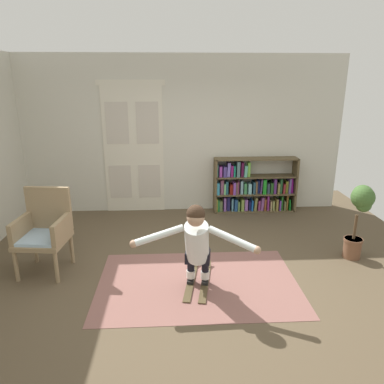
% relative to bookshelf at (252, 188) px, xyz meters
% --- Properties ---
extents(ground_plane, '(7.20, 7.20, 0.00)m').
position_rel_bookshelf_xyz_m(ground_plane, '(-1.31, -2.39, -0.46)').
color(ground_plane, brown).
extents(back_wall, '(6.00, 0.10, 2.90)m').
position_rel_bookshelf_xyz_m(back_wall, '(-1.31, 0.21, 0.99)').
color(back_wall, beige).
rests_on(back_wall, ground).
extents(double_door, '(1.22, 0.05, 2.45)m').
position_rel_bookshelf_xyz_m(double_door, '(-2.23, 0.15, 0.77)').
color(double_door, beige).
rests_on(double_door, ground).
extents(rug, '(2.50, 1.65, 0.01)m').
position_rel_bookshelf_xyz_m(rug, '(-1.21, -2.58, -0.45)').
color(rug, '#855850').
rests_on(rug, ground).
extents(bookshelf, '(1.58, 0.30, 1.04)m').
position_rel_bookshelf_xyz_m(bookshelf, '(0.00, 0.00, 0.00)').
color(bookshelf, brown).
rests_on(bookshelf, ground).
extents(wicker_chair, '(0.66, 0.66, 1.10)m').
position_rel_bookshelf_xyz_m(wicker_chair, '(-3.20, -2.10, 0.13)').
color(wicker_chair, '#957C59').
rests_on(wicker_chair, ground).
extents(potted_plant, '(0.35, 0.41, 1.08)m').
position_rel_bookshelf_xyz_m(potted_plant, '(1.08, -2.01, 0.27)').
color(potted_plant, brown).
rests_on(potted_plant, ground).
extents(skis_pair, '(0.42, 0.96, 0.07)m').
position_rel_bookshelf_xyz_m(skis_pair, '(-1.21, -2.55, -0.43)').
color(skis_pair, '#4B3E25').
rests_on(skis_pair, rug).
extents(person_skier, '(1.43, 0.72, 1.07)m').
position_rel_bookshelf_xyz_m(person_skier, '(-1.24, -2.74, 0.20)').
color(person_skier, white).
rests_on(person_skier, skis_pair).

